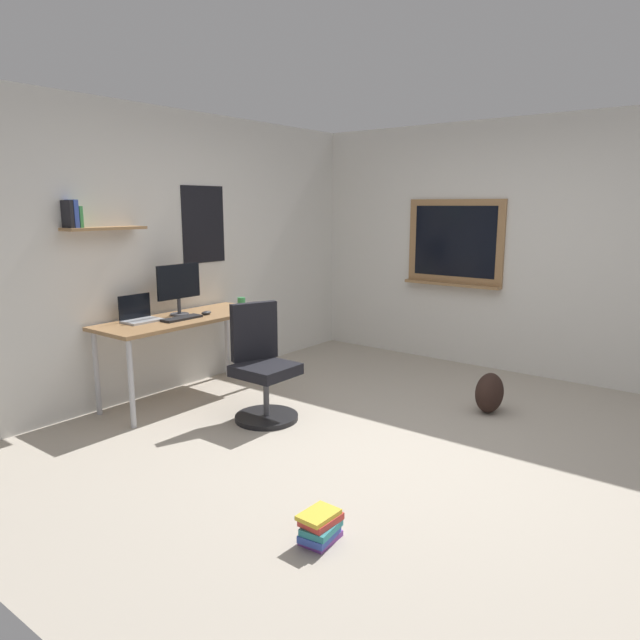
{
  "coord_description": "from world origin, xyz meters",
  "views": [
    {
      "loc": [
        -3.53,
        -2.02,
        1.74
      ],
      "look_at": [
        -0.01,
        0.72,
        0.85
      ],
      "focal_mm": 32.54,
      "sensor_mm": 36.0,
      "label": 1
    }
  ],
  "objects_px": {
    "coffee_mug": "(241,302)",
    "backpack": "(489,393)",
    "office_chair": "(262,370)",
    "computer_mouse": "(206,313)",
    "keyboard": "(182,318)",
    "book_stack_on_floor": "(320,527)",
    "desk": "(184,325)",
    "laptop": "(139,315)",
    "monitor_primary": "(179,286)"
  },
  "relations": [
    {
      "from": "monitor_primary",
      "to": "computer_mouse",
      "type": "xyz_separation_m",
      "value": [
        0.16,
        -0.17,
        -0.25
      ]
    },
    {
      "from": "coffee_mug",
      "to": "backpack",
      "type": "relative_size",
      "value": 0.27
    },
    {
      "from": "laptop",
      "to": "backpack",
      "type": "bearing_deg",
      "value": -55.68
    },
    {
      "from": "book_stack_on_floor",
      "to": "keyboard",
      "type": "bearing_deg",
      "value": 66.54
    },
    {
      "from": "book_stack_on_floor",
      "to": "computer_mouse",
      "type": "bearing_deg",
      "value": 60.98
    },
    {
      "from": "office_chair",
      "to": "computer_mouse",
      "type": "xyz_separation_m",
      "value": [
        0.14,
        0.82,
        0.36
      ]
    },
    {
      "from": "desk",
      "to": "backpack",
      "type": "bearing_deg",
      "value": -60.24
    },
    {
      "from": "office_chair",
      "to": "book_stack_on_floor",
      "type": "distance_m",
      "value": 1.91
    },
    {
      "from": "laptop",
      "to": "book_stack_on_floor",
      "type": "xyz_separation_m",
      "value": [
        -0.73,
        -2.54,
        -0.73
      ]
    },
    {
      "from": "desk",
      "to": "book_stack_on_floor",
      "type": "height_order",
      "value": "desk"
    },
    {
      "from": "monitor_primary",
      "to": "book_stack_on_floor",
      "type": "relative_size",
      "value": 1.9
    },
    {
      "from": "monitor_primary",
      "to": "coffee_mug",
      "type": "relative_size",
      "value": 5.04
    },
    {
      "from": "office_chair",
      "to": "computer_mouse",
      "type": "bearing_deg",
      "value": 80.38
    },
    {
      "from": "computer_mouse",
      "to": "coffee_mug",
      "type": "height_order",
      "value": "coffee_mug"
    },
    {
      "from": "office_chair",
      "to": "keyboard",
      "type": "distance_m",
      "value": 0.91
    },
    {
      "from": "desk",
      "to": "backpack",
      "type": "distance_m",
      "value": 2.74
    },
    {
      "from": "laptop",
      "to": "coffee_mug",
      "type": "distance_m",
      "value": 1.07
    },
    {
      "from": "office_chair",
      "to": "monitor_primary",
      "type": "height_order",
      "value": "monitor_primary"
    },
    {
      "from": "laptop",
      "to": "book_stack_on_floor",
      "type": "distance_m",
      "value": 2.74
    },
    {
      "from": "laptop",
      "to": "monitor_primary",
      "type": "height_order",
      "value": "monitor_primary"
    },
    {
      "from": "laptop",
      "to": "computer_mouse",
      "type": "bearing_deg",
      "value": -21.62
    },
    {
      "from": "office_chair",
      "to": "computer_mouse",
      "type": "relative_size",
      "value": 9.13
    },
    {
      "from": "desk",
      "to": "office_chair",
      "type": "xyz_separation_m",
      "value": [
        0.06,
        -0.9,
        -0.27
      ]
    },
    {
      "from": "keyboard",
      "to": "office_chair",
      "type": "bearing_deg",
      "value": -80.31
    },
    {
      "from": "monitor_primary",
      "to": "book_stack_on_floor",
      "type": "height_order",
      "value": "monitor_primary"
    },
    {
      "from": "coffee_mug",
      "to": "backpack",
      "type": "xyz_separation_m",
      "value": [
        0.64,
        -2.31,
        -0.63
      ]
    },
    {
      "from": "office_chair",
      "to": "book_stack_on_floor",
      "type": "xyz_separation_m",
      "value": [
        -1.15,
        -1.49,
        -0.32
      ]
    },
    {
      "from": "book_stack_on_floor",
      "to": "office_chair",
      "type": "bearing_deg",
      "value": 52.5
    },
    {
      "from": "office_chair",
      "to": "book_stack_on_floor",
      "type": "bearing_deg",
      "value": -127.5
    },
    {
      "from": "desk",
      "to": "keyboard",
      "type": "height_order",
      "value": "keyboard"
    },
    {
      "from": "desk",
      "to": "office_chair",
      "type": "relative_size",
      "value": 1.68
    },
    {
      "from": "desk",
      "to": "coffee_mug",
      "type": "height_order",
      "value": "coffee_mug"
    },
    {
      "from": "keyboard",
      "to": "coffee_mug",
      "type": "distance_m",
      "value": 0.78
    },
    {
      "from": "computer_mouse",
      "to": "desk",
      "type": "bearing_deg",
      "value": 159.3
    },
    {
      "from": "backpack",
      "to": "keyboard",
      "type": "bearing_deg",
      "value": 122.06
    },
    {
      "from": "office_chair",
      "to": "laptop",
      "type": "xyz_separation_m",
      "value": [
        -0.42,
        1.04,
        0.4
      ]
    },
    {
      "from": "monitor_primary",
      "to": "computer_mouse",
      "type": "relative_size",
      "value": 4.46
    },
    {
      "from": "desk",
      "to": "keyboard",
      "type": "xyz_separation_m",
      "value": [
        -0.08,
        -0.08,
        0.08
      ]
    },
    {
      "from": "computer_mouse",
      "to": "coffee_mug",
      "type": "relative_size",
      "value": 1.13
    },
    {
      "from": "computer_mouse",
      "to": "coffee_mug",
      "type": "bearing_deg",
      "value": 5.76
    },
    {
      "from": "monitor_primary",
      "to": "coffee_mug",
      "type": "distance_m",
      "value": 0.7
    },
    {
      "from": "desk",
      "to": "laptop",
      "type": "xyz_separation_m",
      "value": [
        -0.36,
        0.15,
        0.13
      ]
    },
    {
      "from": "office_chair",
      "to": "laptop",
      "type": "height_order",
      "value": "laptop"
    },
    {
      "from": "desk",
      "to": "coffee_mug",
      "type": "relative_size",
      "value": 17.3
    },
    {
      "from": "backpack",
      "to": "book_stack_on_floor",
      "type": "relative_size",
      "value": 1.4
    },
    {
      "from": "office_chair",
      "to": "keyboard",
      "type": "relative_size",
      "value": 2.57
    },
    {
      "from": "office_chair",
      "to": "book_stack_on_floor",
      "type": "height_order",
      "value": "office_chair"
    },
    {
      "from": "computer_mouse",
      "to": "office_chair",
      "type": "bearing_deg",
      "value": -99.62
    },
    {
      "from": "computer_mouse",
      "to": "backpack",
      "type": "distance_m",
      "value": 2.6
    },
    {
      "from": "keyboard",
      "to": "coffee_mug",
      "type": "bearing_deg",
      "value": 3.69
    }
  ]
}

